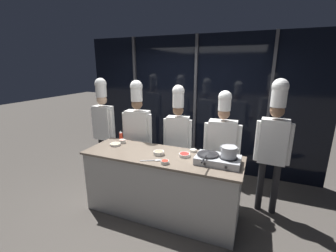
{
  "coord_description": "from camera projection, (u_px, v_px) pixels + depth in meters",
  "views": [
    {
      "loc": [
        1.19,
        -2.66,
        2.13
      ],
      "look_at": [
        0.0,
        0.25,
        1.27
      ],
      "focal_mm": 24.0,
      "sensor_mm": 36.0,
      "label": 1
    }
  ],
  "objects": [
    {
      "name": "window_wall_back",
      "position": [
        195.0,
        105.0,
        4.57
      ],
      "size": [
        4.83,
        0.09,
        2.7
      ],
      "color": "black",
      "rests_on": "ground_plane"
    },
    {
      "name": "chef_sous",
      "position": [
        138.0,
        127.0,
        3.87
      ],
      "size": [
        0.54,
        0.25,
        1.9
      ],
      "rotation": [
        0.0,
        0.0,
        3.23
      ],
      "color": "#232326",
      "rests_on": "ground_plane"
    },
    {
      "name": "prep_bowl_ginger",
      "position": [
        115.0,
        144.0,
        3.48
      ],
      "size": [
        0.17,
        0.17,
        0.04
      ],
      "color": "silver",
      "rests_on": "demo_counter"
    },
    {
      "name": "portable_stove",
      "position": [
        218.0,
        160.0,
        2.84
      ],
      "size": [
        0.56,
        0.36,
        0.1
      ],
      "color": "#B2B5BA",
      "rests_on": "demo_counter"
    },
    {
      "name": "prep_bowl_mushrooms",
      "position": [
        159.0,
        153.0,
        3.12
      ],
      "size": [
        0.15,
        0.15,
        0.05
      ],
      "color": "silver",
      "rests_on": "demo_counter"
    },
    {
      "name": "serving_spoon_slotted",
      "position": [
        155.0,
        160.0,
        2.93
      ],
      "size": [
        0.26,
        0.16,
        0.02
      ],
      "color": "#B2B5BA",
      "rests_on": "demo_counter"
    },
    {
      "name": "chef_pastry",
      "position": [
        222.0,
        140.0,
        3.44
      ],
      "size": [
        0.55,
        0.25,
        1.78
      ],
      "rotation": [
        0.0,
        0.0,
        3.22
      ],
      "color": "#232326",
      "rests_on": "ground_plane"
    },
    {
      "name": "frying_pan",
      "position": [
        208.0,
        153.0,
        2.87
      ],
      "size": [
        0.29,
        0.49,
        0.04
      ],
      "color": "#232326",
      "rests_on": "portable_stove"
    },
    {
      "name": "squeeze_bottle_chili",
      "position": [
        121.0,
        136.0,
        3.7
      ],
      "size": [
        0.05,
        0.05,
        0.17
      ],
      "color": "red",
      "rests_on": "demo_counter"
    },
    {
      "name": "chef_apprentice",
      "position": [
        274.0,
        136.0,
        3.1
      ],
      "size": [
        0.47,
        0.21,
        1.97
      ],
      "rotation": [
        0.0,
        0.0,
        3.09
      ],
      "color": "#232326",
      "rests_on": "ground_plane"
    },
    {
      "name": "chef_head",
      "position": [
        103.0,
        120.0,
        4.17
      ],
      "size": [
        0.48,
        0.21,
        1.91
      ],
      "rotation": [
        0.0,
        0.0,
        3.08
      ],
      "color": "#232326",
      "rests_on": "ground_plane"
    },
    {
      "name": "stock_pot",
      "position": [
        229.0,
        152.0,
        2.76
      ],
      "size": [
        0.23,
        0.2,
        0.14
      ],
      "color": "#B7BABF",
      "rests_on": "portable_stove"
    },
    {
      "name": "demo_counter",
      "position": [
        161.0,
        184.0,
        3.25
      ],
      "size": [
        2.23,
        0.74,
        0.92
      ],
      "color": "beige",
      "rests_on": "ground_plane"
    },
    {
      "name": "ground_plane",
      "position": [
        162.0,
        212.0,
        3.37
      ],
      "size": [
        24.0,
        24.0,
        0.0
      ],
      "primitive_type": "plane",
      "color": "#47423D"
    },
    {
      "name": "prep_bowl_chili_flakes",
      "position": [
        165.0,
        162.0,
        2.84
      ],
      "size": [
        0.11,
        0.11,
        0.04
      ],
      "color": "silver",
      "rests_on": "demo_counter"
    },
    {
      "name": "prep_bowl_shrimp",
      "position": [
        122.0,
        141.0,
        3.59
      ],
      "size": [
        0.1,
        0.1,
        0.06
      ],
      "color": "silver",
      "rests_on": "demo_counter"
    },
    {
      "name": "prep_bowl_garlic",
      "position": [
        193.0,
        150.0,
        3.23
      ],
      "size": [
        0.1,
        0.1,
        0.03
      ],
      "color": "silver",
      "rests_on": "demo_counter"
    },
    {
      "name": "prep_bowl_bell_pepper",
      "position": [
        184.0,
        155.0,
        3.06
      ],
      "size": [
        0.16,
        0.16,
        0.04
      ],
      "color": "silver",
      "rests_on": "demo_counter"
    },
    {
      "name": "chef_line",
      "position": [
        178.0,
        131.0,
        3.71
      ],
      "size": [
        0.48,
        0.23,
        1.83
      ],
      "rotation": [
        0.0,
        0.0,
        3.25
      ],
      "color": "#4C4C51",
      "rests_on": "ground_plane"
    }
  ]
}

